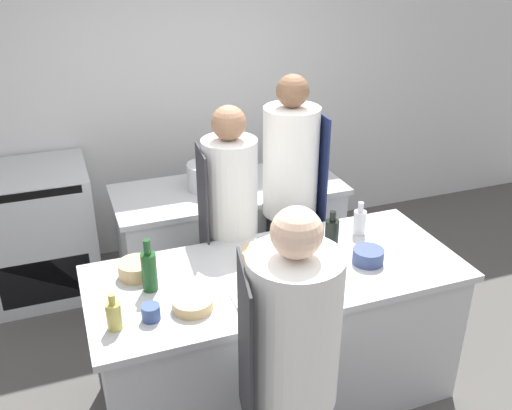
% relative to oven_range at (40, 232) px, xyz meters
% --- Properties ---
extents(ground_plane, '(16.00, 16.00, 0.00)m').
position_rel_oven_range_xyz_m(ground_plane, '(1.28, -1.70, -0.51)').
color(ground_plane, '#4C4947').
extents(wall_back, '(8.00, 0.06, 2.80)m').
position_rel_oven_range_xyz_m(wall_back, '(1.28, 0.43, 0.89)').
color(wall_back, silver).
rests_on(wall_back, ground_plane).
extents(prep_counter, '(2.11, 0.89, 0.89)m').
position_rel_oven_range_xyz_m(prep_counter, '(1.28, -1.70, -0.06)').
color(prep_counter, '#B7BABC').
rests_on(prep_counter, ground_plane).
extents(pass_counter, '(1.70, 0.72, 0.89)m').
position_rel_oven_range_xyz_m(pass_counter, '(1.37, -0.52, -0.06)').
color(pass_counter, '#B7BABC').
rests_on(pass_counter, ground_plane).
extents(oven_range, '(0.81, 0.75, 1.02)m').
position_rel_oven_range_xyz_m(oven_range, '(0.00, 0.00, 0.00)').
color(oven_range, '#B7BABC').
rests_on(oven_range, ground_plane).
extents(chef_at_prep_near, '(0.44, 0.42, 1.69)m').
position_rel_oven_range_xyz_m(chef_at_prep_near, '(1.02, -2.49, 0.33)').
color(chef_at_prep_near, black).
rests_on(chef_at_prep_near, ground_plane).
extents(chef_at_stove, '(0.40, 0.38, 1.79)m').
position_rel_oven_range_xyz_m(chef_at_stove, '(1.69, -0.93, 0.39)').
color(chef_at_stove, black).
rests_on(chef_at_stove, ground_plane).
extents(chef_at_pass_far, '(0.36, 0.35, 1.70)m').
position_rel_oven_range_xyz_m(chef_at_pass_far, '(1.18, -1.15, 0.35)').
color(chef_at_pass_far, black).
rests_on(chef_at_pass_far, ground_plane).
extents(bottle_olive_oil, '(0.07, 0.07, 0.19)m').
position_rel_oven_range_xyz_m(bottle_olive_oil, '(0.36, -1.91, 0.46)').
color(bottle_olive_oil, '#B2A84C').
rests_on(bottle_olive_oil, prep_counter).
extents(bottle_vinegar, '(0.08, 0.08, 0.22)m').
position_rel_oven_range_xyz_m(bottle_vinegar, '(1.92, -1.48, 0.47)').
color(bottle_vinegar, silver).
rests_on(bottle_vinegar, prep_counter).
extents(bottle_wine, '(0.08, 0.08, 0.30)m').
position_rel_oven_range_xyz_m(bottle_wine, '(0.58, -1.64, 0.50)').
color(bottle_wine, '#19471E').
rests_on(bottle_wine, prep_counter).
extents(bottle_cooking_oil, '(0.08, 0.08, 0.22)m').
position_rel_oven_range_xyz_m(bottle_cooking_oil, '(1.70, -1.54, 0.47)').
color(bottle_cooking_oil, black).
rests_on(bottle_cooking_oil, prep_counter).
extents(bowl_mixing_large, '(0.23, 0.23, 0.08)m').
position_rel_oven_range_xyz_m(bowl_mixing_large, '(1.23, -1.59, 0.42)').
color(bowl_mixing_large, tan).
rests_on(bowl_mixing_large, prep_counter).
extents(bowl_prep_small, '(0.21, 0.21, 0.06)m').
position_rel_oven_range_xyz_m(bowl_prep_small, '(0.75, -1.88, 0.41)').
color(bowl_prep_small, tan).
rests_on(bowl_prep_small, prep_counter).
extents(bowl_ceramic_blue, '(0.18, 0.18, 0.08)m').
position_rel_oven_range_xyz_m(bowl_ceramic_blue, '(1.80, -1.80, 0.42)').
color(bowl_ceramic_blue, navy).
rests_on(bowl_ceramic_blue, prep_counter).
extents(bowl_wooden_salad, '(0.20, 0.20, 0.09)m').
position_rel_oven_range_xyz_m(bowl_wooden_salad, '(0.53, -1.48, 0.43)').
color(bowl_wooden_salad, tan).
rests_on(bowl_wooden_salad, prep_counter).
extents(cup, '(0.09, 0.09, 0.08)m').
position_rel_oven_range_xyz_m(cup, '(0.53, -1.90, 0.42)').
color(cup, '#33477F').
rests_on(cup, prep_counter).
extents(cutting_board, '(0.29, 0.26, 0.01)m').
position_rel_oven_range_xyz_m(cutting_board, '(1.10, -1.96, 0.39)').
color(cutting_board, white).
rests_on(cutting_board, prep_counter).
extents(stockpot, '(0.29, 0.29, 0.19)m').
position_rel_oven_range_xyz_m(stockpot, '(1.22, -0.48, 0.48)').
color(stockpot, '#B7BABC').
rests_on(stockpot, pass_counter).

